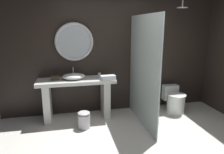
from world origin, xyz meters
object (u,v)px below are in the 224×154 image
(rain_shower_head, at_px, (182,7))
(vessel_sink, at_px, (74,76))
(tumbler_cup, at_px, (100,75))
(folded_hand_towel, at_px, (108,77))
(round_wall_mirror, at_px, (74,42))
(tissue_box, at_px, (55,78))
(toilet, at_px, (174,100))
(waste_bin, at_px, (84,119))

(rain_shower_head, bearing_deg, vessel_sink, 178.36)
(tumbler_cup, relative_size, folded_hand_towel, 0.36)
(round_wall_mirror, xyz_separation_m, folded_hand_towel, (0.61, -0.41, -0.68))
(tissue_box, bearing_deg, toilet, -3.26)
(tissue_box, distance_m, waste_bin, 1.00)
(tumbler_cup, distance_m, round_wall_mirror, 0.85)
(rain_shower_head, bearing_deg, waste_bin, -168.57)
(round_wall_mirror, distance_m, folded_hand_towel, 1.00)
(toilet, distance_m, folded_hand_towel, 1.65)
(vessel_sink, xyz_separation_m, tumbler_cup, (0.52, 0.00, -0.01))
(rain_shower_head, bearing_deg, round_wall_mirror, 172.51)
(tissue_box, height_order, toilet, tissue_box)
(tumbler_cup, relative_size, toilet, 0.18)
(tumbler_cup, relative_size, waste_bin, 0.31)
(tumbler_cup, distance_m, folded_hand_towel, 0.23)
(toilet, bearing_deg, rain_shower_head, 52.35)
(tumbler_cup, height_order, folded_hand_towel, tumbler_cup)
(vessel_sink, distance_m, tumbler_cup, 0.52)
(tumbler_cup, bearing_deg, round_wall_mirror, 154.70)
(tissue_box, relative_size, round_wall_mirror, 0.20)
(rain_shower_head, xyz_separation_m, folded_hand_towel, (-1.58, -0.12, -1.37))
(round_wall_mirror, relative_size, waste_bin, 2.36)
(vessel_sink, bearing_deg, folded_hand_towel, -15.73)
(toilet, bearing_deg, folded_hand_towel, -178.16)
(tissue_box, xyz_separation_m, waste_bin, (0.50, -0.50, -0.71))
(tumbler_cup, bearing_deg, toilet, -4.74)
(waste_bin, bearing_deg, tissue_box, 135.12)
(vessel_sink, bearing_deg, waste_bin, -73.99)
(rain_shower_head, relative_size, waste_bin, 0.84)
(tumbler_cup, relative_size, rain_shower_head, 0.37)
(tumbler_cup, xyz_separation_m, tissue_box, (-0.88, 0.01, -0.01))
(folded_hand_towel, bearing_deg, rain_shower_head, 4.43)
(folded_hand_towel, bearing_deg, round_wall_mirror, 146.16)
(tumbler_cup, height_order, toilet, tumbler_cup)
(round_wall_mirror, relative_size, folded_hand_towel, 2.70)
(vessel_sink, xyz_separation_m, waste_bin, (0.14, -0.49, -0.73))
(rain_shower_head, bearing_deg, tumbler_cup, 177.86)
(waste_bin, bearing_deg, round_wall_mirror, 97.22)
(round_wall_mirror, height_order, folded_hand_towel, round_wall_mirror)
(tumbler_cup, xyz_separation_m, folded_hand_towel, (0.14, -0.19, -0.01))
(vessel_sink, relative_size, round_wall_mirror, 0.59)
(round_wall_mirror, height_order, rain_shower_head, rain_shower_head)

